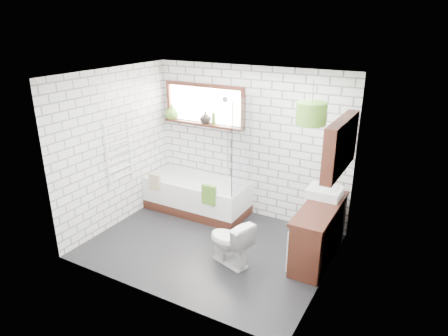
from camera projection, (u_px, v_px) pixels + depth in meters
The scene contains 22 objects.
floor at pixel (210, 246), 5.94m from camera, with size 3.40×2.60×0.01m, color black.
ceiling at pixel (207, 75), 5.06m from camera, with size 3.40×2.60×0.01m, color white.
wall_back at pixel (250, 143), 6.56m from camera, with size 3.40×0.01×2.50m, color white.
wall_front at pixel (147, 203), 4.43m from camera, with size 3.40×0.01×2.50m, color white.
wall_left at pixel (116, 149), 6.28m from camera, with size 0.01×2.60×2.50m, color white.
wall_right at pixel (331, 192), 4.72m from camera, with size 0.01×2.60×2.50m, color white.
window at pixel (204, 105), 6.72m from camera, with size 1.52×0.16×0.68m, color black.
towel_radiator at pixel (118, 152), 6.28m from camera, with size 0.06×0.52×1.00m, color white.
mirror_cabinet at pixel (340, 145), 5.11m from camera, with size 0.16×1.20×0.70m, color black.
shower_riser at pixel (227, 135), 6.67m from camera, with size 0.02×0.02×1.30m, color silver.
bathtub at pixel (197, 195), 6.94m from camera, with size 1.78×0.79×0.58m, color white.
shower_screen at pixel (243, 146), 6.18m from camera, with size 0.02×0.72×1.50m, color white.
towel_green at pixel (209, 195), 6.31m from camera, with size 0.24×0.07×0.33m, color #4B7924.
towel_beige at pixel (155, 182), 6.80m from camera, with size 0.22×0.05×0.29m, color tan.
vanity at pixel (319, 232), 5.54m from camera, with size 0.44×1.37×0.79m, color black.
basin at pixel (325, 192), 5.68m from camera, with size 0.46×0.40×0.13m, color white.
tap at pixel (336, 191), 5.58m from camera, with size 0.03×0.03×0.15m, color silver.
toilet at pixel (229, 241), 5.42m from camera, with size 0.66×0.38×0.67m, color white.
vase_olive at pixel (172, 113), 7.06m from camera, with size 0.25×0.25×0.26m, color #517E26.
vase_dark at pixel (205, 119), 6.75m from camera, with size 0.20×0.20×0.21m, color black.
bottle at pixel (214, 120), 6.68m from camera, with size 0.06×0.06×0.20m, color #517E26.
pendant at pixel (311, 114), 4.80m from camera, with size 0.37×0.37×0.27m, color #4B7924.
Camera 1 is at (2.70, -4.39, 3.18)m, focal length 32.00 mm.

